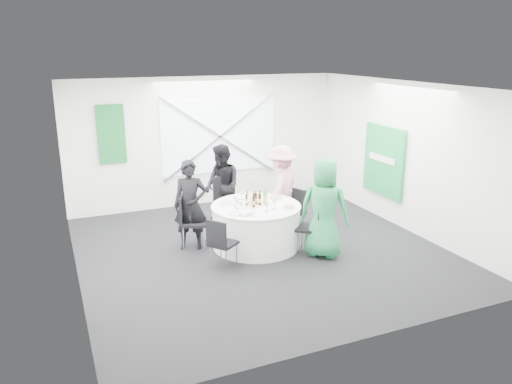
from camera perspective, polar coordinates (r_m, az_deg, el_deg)
name	(u,v)px	position (r m, az deg, el deg)	size (l,w,h in m)	color
floor	(261,250)	(8.72, 0.52, -6.66)	(6.00, 6.00, 0.00)	black
ceiling	(261,86)	(8.05, 0.57, 12.01)	(6.00, 6.00, 0.00)	white
wall_back	(206,141)	(11.03, -5.75, 5.78)	(6.00, 6.00, 0.00)	white
wall_front	(367,232)	(5.78, 12.59, -4.44)	(6.00, 6.00, 0.00)	white
wall_left	(69,192)	(7.63, -20.58, 0.00)	(6.00, 6.00, 0.00)	white
wall_right	(406,157)	(9.84, 16.80, 3.87)	(6.00, 6.00, 0.00)	white
window_panel	(219,136)	(11.06, -4.21, 6.38)	(2.60, 0.03, 1.60)	white
window_brace_a	(220,136)	(11.03, -4.14, 6.35)	(0.05, 0.05, 3.16)	silver
window_brace_b	(220,136)	(11.03, -4.14, 6.35)	(0.05, 0.05, 3.16)	silver
green_banner	(111,134)	(10.52, -16.22, 6.36)	(0.55, 0.04, 1.20)	#136229
green_sign	(383,161)	(10.30, 14.34, 3.46)	(0.05, 1.20, 1.40)	green
banquet_table	(256,226)	(8.75, 0.00, -3.89)	(1.56, 1.56, 0.76)	white
chair_back	(226,198)	(9.63, -3.41, -0.71)	(0.51, 0.52, 1.00)	black
chair_back_left	(189,218)	(8.72, -7.71, -2.91)	(0.56, 0.55, 0.95)	black
chair_back_right	(296,208)	(9.44, 4.54, -1.81)	(0.49, 0.48, 0.82)	black
chair_front_right	(314,224)	(8.48, 6.65, -3.62)	(0.58, 0.58, 0.91)	black
chair_front_left	(220,240)	(7.86, -4.09, -5.54)	(0.53, 0.53, 0.84)	black
person_man_back_left	(190,205)	(8.63, -7.50, -1.50)	(0.57, 0.38, 1.57)	black
person_man_back	(222,186)	(9.65, -3.89, 0.68)	(0.78, 0.43, 1.61)	black
person_woman_pink	(281,187)	(9.56, 2.87, 0.55)	(1.05, 0.49, 1.62)	pink
person_woman_green	(324,208)	(8.30, 7.81, -1.85)	(0.82, 0.53, 1.68)	#268E51
plate_back	(242,197)	(9.06, -1.62, -0.60)	(0.28, 0.28, 0.01)	silver
plate_back_left	(226,204)	(8.71, -3.48, -1.33)	(0.27, 0.27, 0.01)	silver
plate_back_right	(275,197)	(9.03, 2.23, -0.61)	(0.30, 0.30, 0.04)	silver
plate_front_right	(288,207)	(8.52, 3.73, -1.70)	(0.25, 0.25, 0.04)	silver
plate_front_left	(236,213)	(8.21, -2.25, -2.43)	(0.27, 0.27, 0.01)	silver
napkin	(246,213)	(8.12, -1.15, -2.39)	(0.19, 0.13, 0.05)	white
beer_bottle_a	(247,200)	(8.60, -1.03, -0.90)	(0.06, 0.06, 0.26)	#331A09
beer_bottle_b	(256,199)	(8.67, -0.06, -0.79)	(0.06, 0.06, 0.25)	#331A09
beer_bottle_c	(260,199)	(8.63, 0.43, -0.85)	(0.06, 0.06, 0.25)	#331A09
beer_bottle_d	(254,202)	(8.51, -0.28, -1.10)	(0.06, 0.06, 0.26)	#331A09
green_water_bottle	(265,197)	(8.69, 1.07, -0.58)	(0.08, 0.08, 0.30)	green
clear_water_bottle	(250,202)	(8.45, -0.70, -1.10)	(0.08, 0.08, 0.30)	white
wine_glass_a	(237,202)	(8.42, -2.17, -1.11)	(0.07, 0.07, 0.17)	white
wine_glass_b	(241,205)	(8.27, -1.76, -1.44)	(0.07, 0.07, 0.17)	white
wine_glass_c	(242,193)	(8.89, -1.58, -0.15)	(0.07, 0.07, 0.17)	white
wine_glass_d	(235,199)	(8.55, -2.42, -0.83)	(0.07, 0.07, 0.17)	white
wine_glass_e	(256,192)	(8.94, -0.05, -0.05)	(0.07, 0.07, 0.17)	white
wine_glass_f	(266,204)	(8.27, 1.20, -1.42)	(0.07, 0.07, 0.17)	white
wine_glass_g	(274,202)	(8.41, 2.10, -1.13)	(0.07, 0.07, 0.17)	white
fork_a	(286,210)	(8.37, 3.43, -2.11)	(0.01, 0.15, 0.01)	silver
knife_a	(289,205)	(8.68, 3.80, -1.44)	(0.01, 0.15, 0.01)	silver
fork_b	(234,214)	(8.21, -2.50, -2.48)	(0.01, 0.15, 0.01)	silver
knife_b	(250,216)	(8.09, -0.64, -2.75)	(0.01, 0.15, 0.01)	silver
fork_c	(227,201)	(8.88, -3.36, -1.02)	(0.01, 0.15, 0.01)	silver
knife_c	(223,206)	(8.58, -3.82, -1.66)	(0.01, 0.15, 0.01)	silver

